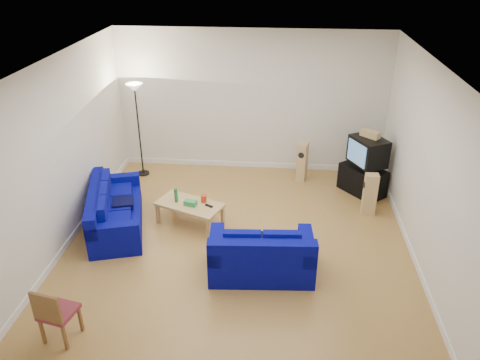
# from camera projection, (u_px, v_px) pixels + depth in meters

# --- Properties ---
(room) EXTENTS (6.01, 6.51, 3.21)m
(room) POSITION_uv_depth(u_px,v_px,m) (238.00, 167.00, 7.58)
(room) COLOR brown
(room) RESTS_ON ground
(sofa_three_seat) EXTENTS (1.43, 2.23, 0.80)m
(sofa_three_seat) POSITION_uv_depth(u_px,v_px,m) (113.00, 213.00, 8.69)
(sofa_three_seat) COLOR #010262
(sofa_three_seat) RESTS_ON ground
(sofa_loveseat) EXTENTS (1.72, 1.04, 0.83)m
(sofa_loveseat) POSITION_uv_depth(u_px,v_px,m) (261.00, 258.00, 7.44)
(sofa_loveseat) COLOR #010262
(sofa_loveseat) RESTS_ON ground
(coffee_table) EXTENTS (1.36, 1.03, 0.44)m
(coffee_table) POSITION_uv_depth(u_px,v_px,m) (190.00, 206.00, 8.74)
(coffee_table) COLOR tan
(coffee_table) RESTS_ON ground
(bottle) EXTENTS (0.09, 0.09, 0.28)m
(bottle) POSITION_uv_depth(u_px,v_px,m) (176.00, 195.00, 8.72)
(bottle) COLOR #197233
(bottle) RESTS_ON coffee_table
(tissue_box) EXTENTS (0.25, 0.18, 0.09)m
(tissue_box) POSITION_uv_depth(u_px,v_px,m) (190.00, 203.00, 8.64)
(tissue_box) COLOR green
(tissue_box) RESTS_ON coffee_table
(red_canister) EXTENTS (0.12, 0.12, 0.14)m
(red_canister) POSITION_uv_depth(u_px,v_px,m) (204.00, 199.00, 8.73)
(red_canister) COLOR red
(red_canister) RESTS_ON coffee_table
(remote) EXTENTS (0.16, 0.12, 0.02)m
(remote) POSITION_uv_depth(u_px,v_px,m) (209.00, 206.00, 8.62)
(remote) COLOR black
(remote) RESTS_ON coffee_table
(tv_stand) EXTENTS (1.01, 1.07, 0.58)m
(tv_stand) POSITION_uv_depth(u_px,v_px,m) (362.00, 180.00, 9.90)
(tv_stand) COLOR black
(tv_stand) RESTS_ON ground
(av_receiver) EXTENTS (0.52, 0.55, 0.10)m
(av_receiver) POSITION_uv_depth(u_px,v_px,m) (367.00, 165.00, 9.77)
(av_receiver) COLOR black
(av_receiver) RESTS_ON tv_stand
(television) EXTENTS (0.82, 0.90, 0.57)m
(television) POSITION_uv_depth(u_px,v_px,m) (368.00, 151.00, 9.57)
(television) COLOR black
(television) RESTS_ON av_receiver
(centre_speaker) EXTENTS (0.41, 0.39, 0.14)m
(centre_speaker) POSITION_uv_depth(u_px,v_px,m) (370.00, 134.00, 9.47)
(centre_speaker) COLOR tan
(centre_speaker) RESTS_ON television
(speaker_left) EXTENTS (0.27, 0.31, 0.89)m
(speaker_left) POSITION_uv_depth(u_px,v_px,m) (302.00, 162.00, 10.36)
(speaker_left) COLOR tan
(speaker_left) RESTS_ON ground
(speaker_right) EXTENTS (0.26, 0.20, 0.85)m
(speaker_right) POSITION_uv_depth(u_px,v_px,m) (370.00, 194.00, 9.07)
(speaker_right) COLOR tan
(speaker_right) RESTS_ON ground
(floor_lamp) EXTENTS (0.36, 0.36, 2.12)m
(floor_lamp) POSITION_uv_depth(u_px,v_px,m) (136.00, 101.00, 10.02)
(floor_lamp) COLOR black
(floor_lamp) RESTS_ON ground
(dining_chair) EXTENTS (0.50, 0.50, 0.89)m
(dining_chair) POSITION_uv_depth(u_px,v_px,m) (55.00, 312.00, 6.10)
(dining_chair) COLOR brown
(dining_chair) RESTS_ON ground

